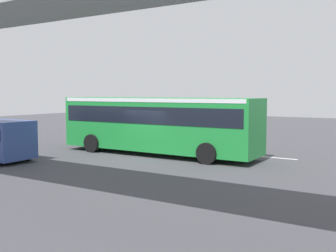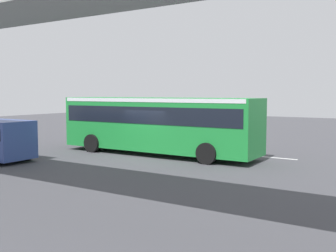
{
  "view_description": "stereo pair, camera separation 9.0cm",
  "coord_description": "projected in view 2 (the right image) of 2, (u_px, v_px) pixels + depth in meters",
  "views": [
    {
      "loc": [
        -11.98,
        17.29,
        3.39
      ],
      "look_at": [
        -0.53,
        -1.04,
        1.6
      ],
      "focal_mm": 42.32,
      "sensor_mm": 36.0,
      "label": 1
    },
    {
      "loc": [
        -12.06,
        17.25,
        3.39
      ],
      "look_at": [
        -0.53,
        -1.04,
        1.6
      ],
      "focal_mm": 42.32,
      "sensor_mm": 36.0,
      "label": 2
    }
  ],
  "objects": [
    {
      "name": "city_bus",
      "position": [
        157.0,
        121.0,
        21.82
      ],
      "size": [
        11.54,
        2.85,
        3.15
      ],
      "color": "#1E8C38",
      "rests_on": "ground"
    },
    {
      "name": "lane_dash_left",
      "position": [
        210.0,
        152.0,
        22.88
      ],
      "size": [
        2.0,
        0.2,
        0.01
      ],
      "primitive_type": "cube",
      "color": "silver",
      "rests_on": "ground"
    },
    {
      "name": "traffic_sign",
      "position": [
        248.0,
        120.0,
        22.54
      ],
      "size": [
        0.08,
        0.6,
        2.8
      ],
      "color": "slate",
      "rests_on": "ground"
    },
    {
      "name": "lane_dash_centre",
      "position": [
        153.0,
        147.0,
        25.0
      ],
      "size": [
        2.0,
        0.2,
        0.01
      ],
      "primitive_type": "cube",
      "color": "silver",
      "rests_on": "ground"
    },
    {
      "name": "lane_dash_leftmost",
      "position": [
        278.0,
        158.0,
        20.75
      ],
      "size": [
        2.0,
        0.2,
        0.01
      ],
      "primitive_type": "cube",
      "color": "silver",
      "rests_on": "ground"
    },
    {
      "name": "ground",
      "position": [
        149.0,
        157.0,
        21.23
      ],
      "size": [
        80.0,
        80.0,
        0.0
      ],
      "primitive_type": "plane",
      "color": "#424247"
    },
    {
      "name": "lane_dash_right",
      "position": [
        105.0,
        143.0,
        27.13
      ],
      "size": [
        2.0,
        0.2,
        0.01
      ],
      "primitive_type": "cube",
      "color": "silver",
      "rests_on": "ground"
    }
  ]
}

